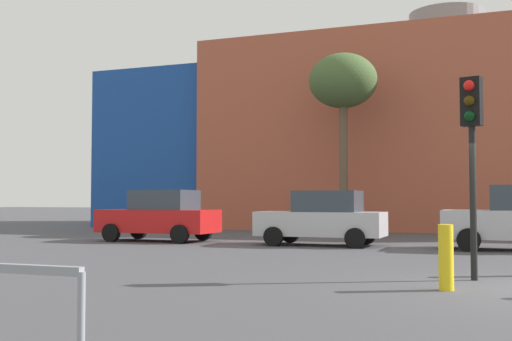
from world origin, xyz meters
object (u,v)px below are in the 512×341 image
Objects in this scene: parked_car_1 at (323,218)px; bare_tree_0 at (343,84)px; traffic_light_island at (472,130)px; parked_car_0 at (160,216)px; bollard_yellow_2 at (446,257)px.

bare_tree_0 reaches higher than parked_car_1.
bare_tree_0 is at bearing -144.17° from traffic_light_island.
parked_car_1 is 1.09× the size of traffic_light_island.
parked_car_1 is (5.98, -0.00, -0.03)m from parked_car_0.
parked_car_1 is 9.30m from traffic_light_island.
parked_car_0 is 13.93m from bollard_yellow_2.
parked_car_1 is at bearing -83.19° from bare_tree_0.
traffic_light_island is 3.50× the size of bollard_yellow_2.
bollard_yellow_2 is at bearing 115.85° from parked_car_1.
traffic_light_island is 15.77m from bare_tree_0.
bollard_yellow_2 is (10.44, -9.21, -0.37)m from parked_car_0.
traffic_light_island is at bearing -68.48° from bare_tree_0.
traffic_light_island is at bearing 144.50° from parked_car_0.
bare_tree_0 is at bearing -83.19° from parked_car_1.
parked_car_0 is at bearing -128.44° from bare_tree_0.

